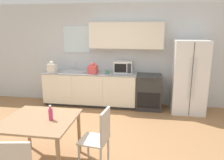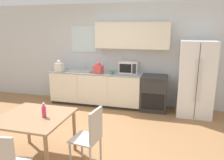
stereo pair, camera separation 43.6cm
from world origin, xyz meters
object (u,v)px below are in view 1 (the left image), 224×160
object	(u,v)px
microwave	(123,67)
coffee_mug	(107,72)
drink_bottle	(51,114)
dining_chair_side	(100,135)
dining_table	(40,125)
refrigerator	(189,77)
oven_range	(149,92)

from	to	relation	value
microwave	coffee_mug	xyz separation A→B (m)	(-0.39, -0.23, -0.10)
drink_bottle	dining_chair_side	bearing A→B (deg)	6.54
coffee_mug	dining_table	xyz separation A→B (m)	(-0.54, -2.61, -0.30)
refrigerator	drink_bottle	bearing A→B (deg)	-131.56
dining_table	microwave	bearing A→B (deg)	71.89
oven_range	microwave	size ratio (longest dim) A/B	1.88
refrigerator	coffee_mug	bearing A→B (deg)	-177.82
dining_table	drink_bottle	xyz separation A→B (m)	(0.18, -0.00, 0.19)
refrigerator	dining_chair_side	bearing A→B (deg)	-122.72
coffee_mug	dining_table	size ratio (longest dim) A/B	0.11
refrigerator	dining_chair_side	size ratio (longest dim) A/B	1.92
oven_range	microwave	bearing A→B (deg)	171.68
dining_table	dining_chair_side	xyz separation A→B (m)	(0.89, 0.08, -0.12)
refrigerator	drink_bottle	size ratio (longest dim) A/B	7.95
dining_chair_side	drink_bottle	xyz separation A→B (m)	(-0.71, -0.08, 0.32)
oven_range	coffee_mug	size ratio (longest dim) A/B	8.18
dining_chair_side	refrigerator	bearing A→B (deg)	-24.84
dining_table	drink_bottle	size ratio (longest dim) A/B	4.61
dining_chair_side	drink_bottle	distance (m)	0.78
oven_range	dining_table	world-z (taller)	oven_range
microwave	drink_bottle	size ratio (longest dim) A/B	2.11
refrigerator	dining_table	world-z (taller)	refrigerator
microwave	coffee_mug	world-z (taller)	microwave
refrigerator	dining_table	size ratio (longest dim) A/B	1.73
microwave	dining_chair_side	xyz separation A→B (m)	(-0.04, -2.77, -0.53)
oven_range	coffee_mug	world-z (taller)	coffee_mug
dining_table	dining_chair_side	bearing A→B (deg)	5.09
oven_range	coffee_mug	distance (m)	1.20
refrigerator	microwave	size ratio (longest dim) A/B	3.76
oven_range	drink_bottle	xyz separation A→B (m)	(-1.43, -2.75, 0.41)
microwave	oven_range	bearing A→B (deg)	-8.32
microwave	drink_bottle	bearing A→B (deg)	-104.70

